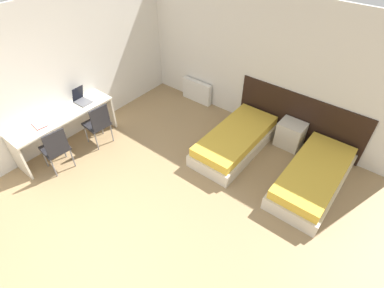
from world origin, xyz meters
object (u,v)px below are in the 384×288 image
at_px(bed_near_window, 235,141).
at_px(bed_near_door, 313,177).
at_px(nightstand, 290,134).
at_px(laptop, 81,99).
at_px(chair_near_laptop, 98,122).
at_px(chair_near_notebook, 55,147).

distance_m(bed_near_window, bed_near_door, 1.56).
height_order(bed_near_window, bed_near_door, same).
distance_m(nightstand, laptop, 4.17).
xyz_separation_m(nightstand, laptop, (-3.47, -2.23, 0.56)).
distance_m(chair_near_laptop, chair_near_notebook, 0.92).
bearing_deg(chair_near_notebook, nightstand, 53.85).
distance_m(bed_near_door, nightstand, 1.10).
bearing_deg(bed_near_door, nightstand, 135.16).
bearing_deg(nightstand, laptop, -147.28).
height_order(chair_near_laptop, chair_near_notebook, same).
bearing_deg(chair_near_laptop, bed_near_door, 25.83).
bearing_deg(chair_near_laptop, nightstand, 41.40).
bearing_deg(chair_near_notebook, bed_near_window, 54.61).
relative_size(chair_near_laptop, laptop, 2.82).
xyz_separation_m(bed_near_door, chair_near_laptop, (-3.77, -1.52, 0.31)).
height_order(bed_near_door, laptop, laptop).
relative_size(bed_near_door, nightstand, 3.69).
xyz_separation_m(chair_near_notebook, laptop, (-0.49, 0.98, 0.31)).
bearing_deg(chair_near_notebook, chair_near_laptop, 96.75).
height_order(bed_near_window, chair_near_laptop, chair_near_laptop).
height_order(bed_near_window, laptop, laptop).
height_order(bed_near_window, nightstand, nightstand).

